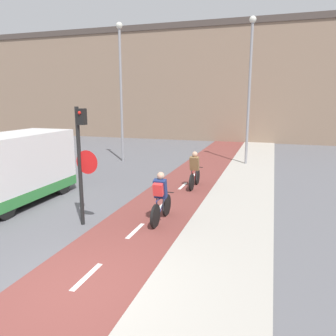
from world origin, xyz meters
TOP-DOWN VIEW (x-y plane):
  - ground_plane at (0.00, 0.00)m, footprint 120.00×120.00m
  - bike_lane at (0.00, 0.00)m, footprint 2.50×60.00m
  - sidewalk_strip at (2.45, 0.00)m, footprint 2.40×60.00m
  - building_row_background at (0.00, 25.75)m, footprint 60.00×5.20m
  - traffic_light_pole at (-1.59, 3.03)m, footprint 0.67×0.25m
  - street_lamp_far at (-4.88, 12.48)m, footprint 0.36×0.36m
  - street_lamp_sidewalk at (2.12, 13.65)m, footprint 0.36×0.36m
  - cyclist_near at (0.43, 3.90)m, footprint 0.46×1.72m
  - cyclist_far at (0.50, 7.96)m, footprint 0.46×1.71m
  - van at (-4.99, 4.12)m, footprint 1.92×4.44m

SIDE VIEW (x-z plane):
  - ground_plane at x=0.00m, z-range 0.00..0.00m
  - bike_lane at x=0.00m, z-range 0.00..0.02m
  - sidewalk_strip at x=2.45m, z-range 0.00..0.05m
  - cyclist_far at x=0.50m, z-range -0.08..1.43m
  - cyclist_near at x=0.43m, z-range -0.04..1.48m
  - van at x=-4.99m, z-range -0.02..2.41m
  - traffic_light_pole at x=-1.59m, z-range 0.39..3.79m
  - street_lamp_far at x=-4.88m, z-range 0.78..8.47m
  - street_lamp_sidewalk at x=2.12m, z-range 0.78..8.55m
  - building_row_background at x=0.00m, z-range 0.01..9.90m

